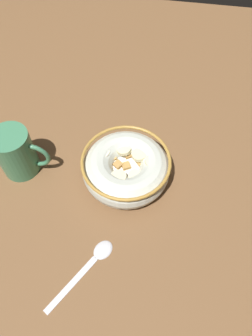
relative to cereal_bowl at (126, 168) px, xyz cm
name	(u,v)px	position (x,y,z in cm)	size (l,w,h in cm)	color
ground_plane	(126,179)	(-0.01, 0.00, -4.07)	(127.13, 127.13, 2.00)	brown
cereal_bowl	(126,168)	(0.00, 0.00, 0.00)	(16.20, 16.20, 5.70)	beige
spoon	(93,260)	(-2.65, -16.79, -2.74)	(9.09, 13.35, 0.80)	silver
coffee_mug	(17,153)	(-20.04, -1.19, 1.74)	(10.03, 6.94, 9.60)	#3F7F59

